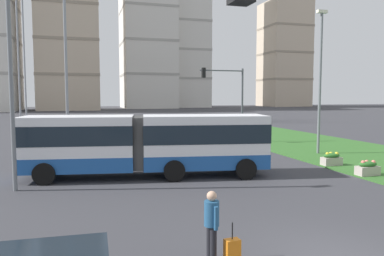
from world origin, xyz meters
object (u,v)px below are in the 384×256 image
car_navy_sedan (77,144)px  rolling_suitcase (232,251)px  traffic_light_far_right (229,92)px  streetlight_left (10,60)px  apartment_tower_centre (147,45)px  apartment_tower_eastcentre (178,24)px  apartment_tower_westcentre (67,9)px  apartment_tower_east (284,55)px  pedestrian_crossing (212,221)px  articulated_bus (147,143)px  streetlight_median (320,77)px  flower_planter_2 (368,168)px  flower_planter_3 (331,159)px  traffic_light_near_left (46,86)px

car_navy_sedan → rolling_suitcase: bearing=-78.7°
car_navy_sedan → traffic_light_far_right: bearing=15.5°
traffic_light_far_right → streetlight_left: 19.10m
apartment_tower_centre → apartment_tower_eastcentre: (10.57, 3.47, 7.22)m
apartment_tower_westcentre → apartment_tower_east: 74.13m
traffic_light_far_right → apartment_tower_westcentre: bearing=100.4°
pedestrian_crossing → articulated_bus: bearing=89.0°
articulated_bus → car_navy_sedan: bearing=113.1°
car_navy_sedan → apartment_tower_centre: bearing=77.3°
streetlight_median → car_navy_sedan: bearing=165.3°
streetlight_median → apartment_tower_eastcentre: (15.67, 99.27, 21.40)m
flower_planter_2 → apartment_tower_westcentre: size_ratio=0.02×
car_navy_sedan → streetlight_median: 16.70m
pedestrian_crossing → rolling_suitcase: size_ratio=1.79×
rolling_suitcase → streetlight_left: streetlight_left is taller
streetlight_median → apartment_tower_east: 114.31m
apartment_tower_east → flower_planter_3: bearing=-118.5°
apartment_tower_centre → apartment_tower_east: (49.35, 3.88, -1.29)m
flower_planter_2 → apartment_tower_westcentre: (-16.05, 92.95, 26.07)m
rolling_suitcase → streetlight_median: bearing=49.3°
streetlight_left → streetlight_median: streetlight_left is taller
rolling_suitcase → traffic_light_near_left: bearing=-135.6°
car_navy_sedan → apartment_tower_westcentre: size_ratio=0.09×
apartment_tower_eastcentre → traffic_light_far_right: bearing=-101.8°
apartment_tower_centre → streetlight_median: bearing=-93.0°
pedestrian_crossing → apartment_tower_eastcentre: size_ratio=0.03×
flower_planter_2 → apartment_tower_east: apartment_tower_east is taller
rolling_suitcase → streetlight_median: size_ratio=0.10×
traffic_light_near_left → apartment_tower_centre: apartment_tower_centre is taller
car_navy_sedan → apartment_tower_centre: size_ratio=0.12×
pedestrian_crossing → traffic_light_near_left: size_ratio=0.29×
traffic_light_far_right → articulated_bus: bearing=-128.3°
articulated_bus → apartment_tower_east: (66.71, 103.37, 16.45)m
flower_planter_2 → pedestrian_crossing: bearing=-146.7°
flower_planter_3 → streetlight_left: (-16.14, -0.91, 4.99)m
traffic_light_far_right → streetlight_median: streetlight_median is taller
articulated_bus → streetlight_left: 7.00m
apartment_tower_centre → apartment_tower_westcentre: bearing=-157.3°
pedestrian_crossing → apartment_tower_westcentre: bearing=93.2°
articulated_bus → flower_planter_2: bearing=-16.7°
traffic_light_near_left → apartment_tower_centre: (20.83, 113.38, 15.30)m
rolling_suitcase → flower_planter_2: 12.34m
flower_planter_2 → traffic_light_near_left: size_ratio=0.19×
flower_planter_3 → streetlight_median: streetlight_median is taller
apartment_tower_centre → flower_planter_2: bearing=-93.9°
rolling_suitcase → apartment_tower_east: bearing=59.7°
traffic_light_near_left → apartment_tower_centre: bearing=79.6°
rolling_suitcase → streetlight_left: bearing=123.9°
articulated_bus → rolling_suitcase: articulated_bus is taller
streetlight_left → apartment_tower_centre: 104.28m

